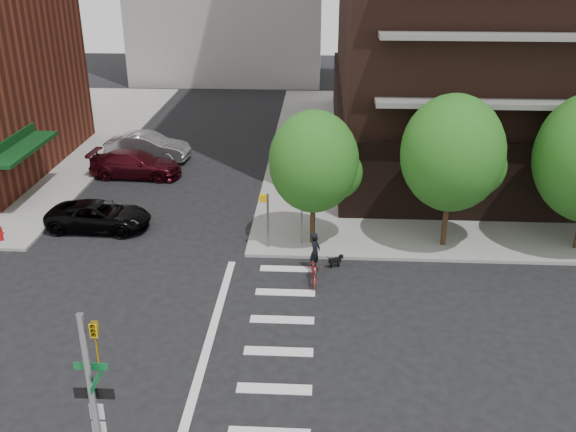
# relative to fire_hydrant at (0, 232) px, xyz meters

# --- Properties ---
(ground) EXTENTS (120.00, 120.00, 0.00)m
(ground) POSITION_rel_fire_hydrant_xyz_m (10.50, -7.80, -0.55)
(ground) COLOR black
(ground) RESTS_ON ground
(sidewalk_ne) EXTENTS (39.00, 33.00, 0.15)m
(sidewalk_ne) POSITION_rel_fire_hydrant_xyz_m (31.00, 15.70, -0.48)
(sidewalk_ne) COLOR gray
(sidewalk_ne) RESTS_ON ground
(crosswalk) EXTENTS (3.85, 13.00, 0.01)m
(crosswalk) POSITION_rel_fire_hydrant_xyz_m (12.71, -7.80, -0.55)
(crosswalk) COLOR silver
(crosswalk) RESTS_ON ground
(tree_a) EXTENTS (4.00, 4.00, 5.90)m
(tree_a) POSITION_rel_fire_hydrant_xyz_m (14.50, 0.70, 3.49)
(tree_a) COLOR #301E11
(tree_a) RESTS_ON sidewalk_ne
(tree_b) EXTENTS (4.50, 4.50, 6.65)m
(tree_b) POSITION_rel_fire_hydrant_xyz_m (20.50, 0.70, 3.99)
(tree_b) COLOR #301E11
(tree_b) RESTS_ON sidewalk_ne
(pedestrian_signal) EXTENTS (2.18, 0.67, 2.60)m
(pedestrian_signal) POSITION_rel_fire_hydrant_xyz_m (12.82, 0.12, 1.30)
(pedestrian_signal) COLOR slate
(pedestrian_signal) RESTS_ON sidewalk_ne
(fire_hydrant) EXTENTS (0.24, 0.24, 0.73)m
(fire_hydrant) POSITION_rel_fire_hydrant_xyz_m (0.00, 0.00, 0.00)
(fire_hydrant) COLOR #A50C0C
(fire_hydrant) RESTS_ON sidewalk_nw
(parked_car_black) EXTENTS (2.50, 5.06, 1.38)m
(parked_car_black) POSITION_rel_fire_hydrant_xyz_m (4.09, 1.83, 0.14)
(parked_car_black) COLOR black
(parked_car_black) RESTS_ON ground
(parked_car_maroon) EXTENTS (2.50, 5.51, 1.57)m
(parked_car_maroon) POSITION_rel_fire_hydrant_xyz_m (3.86, 9.25, 0.23)
(parked_car_maroon) COLOR #3F0B12
(parked_car_maroon) RESTS_ON ground
(parked_car_silver) EXTENTS (2.29, 5.40, 1.73)m
(parked_car_silver) POSITION_rel_fire_hydrant_xyz_m (3.78, 12.38, 0.31)
(parked_car_silver) COLOR #A0A2A7
(parked_car_silver) RESTS_ON ground
(scooter) EXTENTS (0.78, 1.92, 0.99)m
(scooter) POSITION_rel_fire_hydrant_xyz_m (14.64, -2.83, -0.06)
(scooter) COLOR #9D2E2E
(scooter) RESTS_ON ground
(dog_walker) EXTENTS (0.73, 0.60, 1.73)m
(dog_walker) POSITION_rel_fire_hydrant_xyz_m (14.65, -1.80, 0.31)
(dog_walker) COLOR black
(dog_walker) RESTS_ON ground
(dog) EXTENTS (0.64, 0.39, 0.54)m
(dog) POSITION_rel_fire_hydrant_xyz_m (15.55, -1.50, -0.21)
(dog) COLOR black
(dog) RESTS_ON ground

